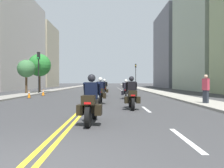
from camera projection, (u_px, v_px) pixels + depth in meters
name	position (u px, v px, depth m)	size (l,w,h in m)	color
ground_plane	(104.00, 88.00, 51.54)	(264.00, 264.00, 0.00)	#363638
sidewalk_left	(71.00, 88.00, 51.47)	(2.14, 144.00, 0.12)	gray
sidewalk_right	(137.00, 88.00, 51.60)	(2.14, 144.00, 0.12)	#9A958B
centreline_yellow_inner	(103.00, 88.00, 51.53)	(0.12, 132.00, 0.01)	yellow
centreline_yellow_outer	(105.00, 88.00, 51.54)	(0.12, 132.00, 0.01)	yellow
lane_dashes_white	(123.00, 91.00, 32.56)	(0.14, 56.40, 0.01)	silver
building_left_1	(1.00, 42.00, 41.67)	(9.94, 21.68, 17.08)	#BCB3AD
building_left_2	(38.00, 56.00, 60.28)	(8.20, 12.81, 15.83)	tan
building_right_2	(173.00, 50.00, 55.73)	(6.37, 16.90, 17.80)	slate
motorcycle_0	(91.00, 104.00, 7.61)	(0.78, 2.26, 1.62)	black
motorcycle_1	(132.00, 96.00, 11.66)	(0.76, 2.10, 1.65)	black
motorcycle_2	(100.00, 93.00, 14.72)	(0.77, 2.25, 1.65)	black
motorcycle_3	(126.00, 91.00, 18.74)	(0.78, 2.19, 1.56)	black
motorcycle_4	(104.00, 89.00, 22.38)	(0.76, 2.27, 1.63)	black
traffic_cone_0	(29.00, 94.00, 19.31)	(0.30, 0.30, 0.74)	black
traffic_cone_2	(43.00, 92.00, 22.73)	(0.32, 0.32, 0.66)	black
traffic_light_near	(39.00, 65.00, 25.92)	(0.28, 0.38, 4.67)	black
traffic_light_far	(136.00, 72.00, 48.19)	(0.28, 0.38, 5.05)	black
pedestrian_0	(206.00, 89.00, 13.65)	(0.38, 0.42, 1.79)	#242831
street_tree_0	(40.00, 65.00, 27.94)	(2.69, 2.69, 4.70)	#493422
street_tree_1	(26.00, 69.00, 25.56)	(1.94, 1.94, 3.78)	#473421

